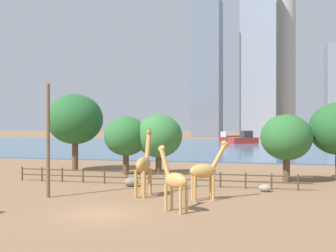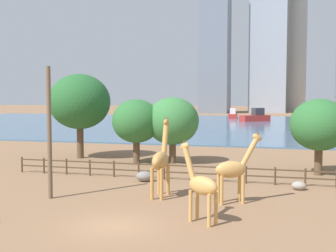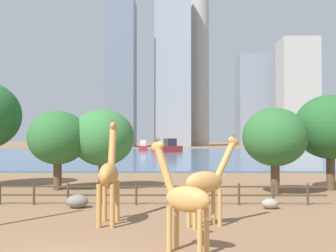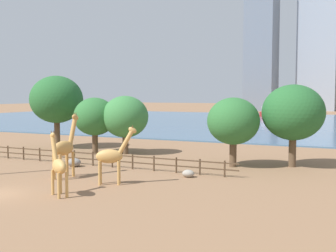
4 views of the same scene
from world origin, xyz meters
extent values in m
plane|color=#8C6647|center=(0.00, 80.00, 0.00)|extent=(400.00, 400.00, 0.00)
cube|color=#476B8C|center=(0.00, 77.00, 0.10)|extent=(180.00, 86.00, 0.20)
cylinder|color=#C18C47|center=(0.38, 7.16, 0.99)|extent=(0.23, 0.23, 1.98)
cylinder|color=#C18C47|center=(0.99, 7.16, 0.99)|extent=(0.23, 0.23, 1.98)
cylinder|color=#C18C47|center=(0.36, 5.63, 0.99)|extent=(0.23, 0.23, 1.98)
cylinder|color=#C18C47|center=(0.97, 5.62, 0.99)|extent=(0.23, 0.23, 1.98)
ellipsoid|color=#C18C47|center=(0.67, 6.39, 2.33)|extent=(0.90, 2.20, 1.15)
cylinder|color=#C18C47|center=(0.69, 7.55, 3.60)|extent=(0.37, 1.02, 2.19)
ellipsoid|color=#C18C47|center=(0.69, 7.89, 4.64)|extent=(0.36, 0.82, 0.66)
cone|color=brown|center=(0.60, 7.89, 4.97)|extent=(0.11, 0.11, 0.21)
cone|color=brown|center=(0.78, 7.89, 4.97)|extent=(0.11, 0.11, 0.21)
cylinder|color=tan|center=(5.64, 6.47, 0.87)|extent=(0.27, 0.27, 1.74)
cylinder|color=tan|center=(5.89, 6.00, 0.87)|extent=(0.27, 0.27, 1.74)
cylinder|color=tan|center=(4.45, 5.84, 0.87)|extent=(0.27, 0.27, 1.74)
cylinder|color=tan|center=(4.70, 5.37, 0.87)|extent=(0.27, 0.27, 1.74)
ellipsoid|color=tan|center=(5.17, 5.92, 2.04)|extent=(2.06, 1.58, 1.01)
cylinder|color=tan|center=(6.22, 6.48, 3.08)|extent=(1.22, 0.85, 1.82)
ellipsoid|color=tan|center=(6.64, 6.71, 3.91)|extent=(0.80, 0.62, 0.66)
cone|color=brown|center=(6.61, 6.77, 4.21)|extent=(0.12, 0.12, 0.18)
cone|color=brown|center=(6.68, 6.64, 4.21)|extent=(0.12, 0.12, 0.18)
cylinder|color=tan|center=(3.58, 1.70, 0.81)|extent=(0.26, 0.26, 1.63)
cylinder|color=tan|center=(3.85, 2.13, 0.81)|extent=(0.26, 0.26, 1.63)
cylinder|color=tan|center=(4.64, 1.02, 0.81)|extent=(0.26, 0.26, 1.63)
cylinder|color=tan|center=(4.91, 1.45, 0.81)|extent=(0.26, 0.26, 1.63)
ellipsoid|color=tan|center=(4.24, 1.57, 1.91)|extent=(1.90, 1.58, 0.94)
cylinder|color=tan|center=(3.41, 2.11, 2.94)|extent=(0.92, 0.73, 1.79)
ellipsoid|color=tan|center=(3.14, 2.28, 3.78)|extent=(0.73, 0.61, 0.56)
cone|color=brown|center=(3.10, 2.22, 4.06)|extent=(0.12, 0.12, 0.17)
cone|color=brown|center=(3.18, 2.34, 4.06)|extent=(0.12, 0.12, 0.17)
cylinder|color=brown|center=(-5.89, 4.34, 4.11)|extent=(0.28, 0.28, 8.23)
ellipsoid|color=gray|center=(-1.81, 10.89, 0.39)|extent=(1.27, 1.03, 0.77)
ellipsoid|color=gray|center=(9.32, 10.74, 0.29)|extent=(0.97, 0.78, 0.59)
cylinder|color=#4C3826|center=(-13.00, 12.00, 0.65)|extent=(0.14, 0.14, 1.30)
cylinder|color=#4C3826|center=(-10.93, 12.00, 0.65)|extent=(0.14, 0.14, 1.30)
cylinder|color=#4C3826|center=(-8.85, 12.00, 0.65)|extent=(0.14, 0.14, 1.30)
cylinder|color=#4C3826|center=(-6.78, 12.00, 0.65)|extent=(0.14, 0.14, 1.30)
cylinder|color=#4C3826|center=(-4.71, 12.00, 0.65)|extent=(0.14, 0.14, 1.30)
cylinder|color=#4C3826|center=(-2.63, 12.00, 0.65)|extent=(0.14, 0.14, 1.30)
cylinder|color=#4C3826|center=(-0.56, 12.00, 0.65)|extent=(0.14, 0.14, 1.30)
cylinder|color=#4C3826|center=(1.51, 12.00, 0.65)|extent=(0.14, 0.14, 1.30)
cylinder|color=#4C3826|center=(3.59, 12.00, 0.65)|extent=(0.14, 0.14, 1.30)
cylinder|color=#4C3826|center=(5.66, 12.00, 0.65)|extent=(0.14, 0.14, 1.30)
cylinder|color=#4C3826|center=(7.73, 12.00, 0.65)|extent=(0.14, 0.14, 1.30)
cylinder|color=#4C3826|center=(9.81, 12.00, 0.65)|extent=(0.14, 0.14, 1.30)
cylinder|color=#4C3826|center=(11.88, 12.00, 0.65)|extent=(0.14, 0.14, 1.30)
cube|color=#4C3826|center=(0.00, 12.00, 1.10)|extent=(26.10, 0.08, 0.10)
cube|color=#4C3826|center=(0.00, 12.00, 0.59)|extent=(26.10, 0.08, 0.10)
cylinder|color=brown|center=(-11.93, 20.78, 1.67)|extent=(0.70, 0.70, 3.34)
ellipsoid|color=#26602D|center=(-11.93, 20.78, 5.87)|extent=(6.32, 6.32, 5.69)
cylinder|color=brown|center=(-1.83, 19.89, 1.02)|extent=(0.64, 0.64, 2.05)
ellipsoid|color=#387A3D|center=(-1.83, 19.89, 4.06)|extent=(5.03, 5.03, 4.53)
cylinder|color=brown|center=(11.12, 16.89, 1.12)|extent=(0.63, 0.63, 2.24)
ellipsoid|color=#2D6B33|center=(11.12, 16.89, 4.10)|extent=(4.67, 4.67, 4.20)
cylinder|color=brown|center=(-5.18, 18.99, 1.10)|extent=(0.63, 0.63, 2.20)
ellipsoid|color=#2D6B33|center=(-5.18, 18.99, 4.05)|extent=(4.62, 4.62, 4.16)
cube|color=#B22D28|center=(-4.30, 102.94, 0.86)|extent=(2.76, 6.75, 1.33)
cube|color=silver|center=(-4.26, 102.11, 2.32)|extent=(1.72, 2.47, 1.59)
cube|color=#B22D28|center=(2.50, 89.69, 0.97)|extent=(7.75, 6.92, 1.54)
cube|color=#333338|center=(3.26, 90.28, 2.66)|extent=(3.31, 3.16, 1.84)
cube|color=#939EAD|center=(4.00, 157.52, 31.47)|extent=(14.62, 9.53, 62.95)
cube|color=slate|center=(-16.25, 149.90, 28.52)|extent=(11.21, 14.42, 57.03)
cylinder|color=#ADA89E|center=(15.42, 167.37, 37.75)|extent=(8.65, 8.65, 75.49)
camera|label=1|loc=(9.86, -23.07, 5.30)|focal=45.00mm
camera|label=2|loc=(7.72, -18.99, 6.34)|focal=45.00mm
camera|label=3|loc=(3.68, -13.52, 4.17)|focal=45.00mm
camera|label=4|loc=(21.65, -19.40, 6.47)|focal=45.00mm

